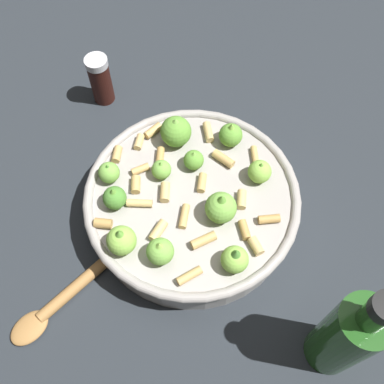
{
  "coord_description": "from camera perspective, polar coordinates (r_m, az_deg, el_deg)",
  "views": [
    {
      "loc": [
        -0.23,
        -0.18,
        0.59
      ],
      "look_at": [
        0.0,
        0.0,
        0.07
      ],
      "focal_mm": 42.64,
      "sensor_mm": 36.0,
      "label": 1
    }
  ],
  "objects": [
    {
      "name": "ground_plane",
      "position": [
        0.66,
        0.0,
        -2.78
      ],
      "size": [
        2.4,
        2.4,
        0.0
      ],
      "primitive_type": "plane",
      "color": "#23282D"
    },
    {
      "name": "cooking_pan",
      "position": [
        0.63,
        -0.09,
        -1.25
      ],
      "size": [
        0.29,
        0.29,
        0.11
      ],
      "color": "#9E9993",
      "rests_on": "ground"
    },
    {
      "name": "olive_oil_bottle",
      "position": [
        0.55,
        18.8,
        -16.66
      ],
      "size": [
        0.06,
        0.06,
        0.21
      ],
      "color": "#1E4C19",
      "rests_on": "ground"
    },
    {
      "name": "pepper_shaker",
      "position": [
        0.77,
        -11.39,
        13.62
      ],
      "size": [
        0.04,
        0.04,
        0.09
      ],
      "color": "#33140F",
      "rests_on": "ground"
    },
    {
      "name": "wooden_spoon",
      "position": [
        0.63,
        -14.67,
        -11.74
      ],
      "size": [
        0.22,
        0.05,
        0.02
      ],
      "color": "#9E703D",
      "rests_on": "ground"
    }
  ]
}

